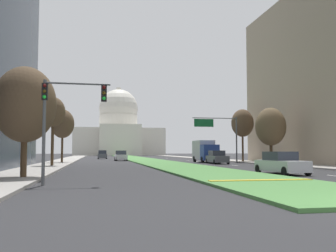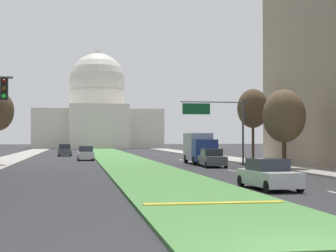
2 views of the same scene
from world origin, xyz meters
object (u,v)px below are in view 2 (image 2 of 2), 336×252
(sedan_midblock, at_px, (212,158))
(box_truck_delivery, at_px, (200,148))
(capitol_building, at_px, (97,113))
(street_tree_right_far, at_px, (253,109))
(street_tree_right_mid, at_px, (284,116))
(sedan_distant, at_px, (86,154))
(overhead_guide_sign, at_px, (219,118))
(sedan_lead_stopped, at_px, (268,175))
(sedan_far_horizon, at_px, (65,150))

(sedan_midblock, bearing_deg, box_truck_delivery, 87.41)
(capitol_building, bearing_deg, street_tree_right_far, -82.19)
(street_tree_right_mid, xyz_separation_m, sedan_distant, (-16.36, 22.06, -3.75))
(overhead_guide_sign, distance_m, sedan_lead_stopped, 25.98)
(sedan_distant, bearing_deg, sedan_lead_stopped, -76.88)
(capitol_building, xyz_separation_m, sedan_far_horizon, (-7.15, -65.79, -8.58))
(street_tree_right_mid, bearing_deg, sedan_far_horizon, 116.73)
(overhead_guide_sign, bearing_deg, street_tree_right_mid, -69.58)
(sedan_distant, bearing_deg, street_tree_right_far, -33.73)
(street_tree_right_mid, distance_m, sedan_lead_stopped, 18.42)
(sedan_lead_stopped, relative_size, box_truck_delivery, 0.75)
(sedan_lead_stopped, xyz_separation_m, sedan_midblock, (2.36, 21.58, 0.04))
(sedan_lead_stopped, bearing_deg, street_tree_right_far, 73.21)
(overhead_guide_sign, xyz_separation_m, box_truck_delivery, (-1.41, 2.66, -3.01))
(sedan_lead_stopped, distance_m, sedan_distant, 39.53)
(overhead_guide_sign, relative_size, sedan_distant, 1.56)
(capitol_building, height_order, street_tree_right_far, capitol_building)
(street_tree_right_far, bearing_deg, sedan_far_horizon, 126.01)
(street_tree_right_far, bearing_deg, overhead_guide_sign, -157.52)
(sedan_midblock, height_order, sedan_far_horizon, sedan_far_horizon)
(sedan_far_horizon, xyz_separation_m, box_truck_delivery, (14.43, -26.48, 0.84))
(street_tree_right_mid, distance_m, street_tree_right_far, 10.71)
(street_tree_right_mid, bearing_deg, sedan_lead_stopped, -114.18)
(sedan_distant, relative_size, box_truck_delivery, 0.65)
(capitol_building, relative_size, sedan_distant, 7.99)
(sedan_midblock, relative_size, box_truck_delivery, 0.74)
(street_tree_right_far, relative_size, sedan_midblock, 1.65)
(sedan_lead_stopped, xyz_separation_m, sedan_far_horizon, (-11.78, 54.50, 0.06))
(street_tree_right_far, relative_size, sedan_lead_stopped, 1.64)
(sedan_distant, bearing_deg, capitol_building, 86.96)
(sedan_lead_stopped, height_order, box_truck_delivery, box_truck_delivery)
(street_tree_right_far, xyz_separation_m, box_truck_delivery, (-5.51, 0.96, -4.08))
(capitol_building, relative_size, box_truck_delivery, 5.23)
(sedan_distant, distance_m, box_truck_delivery, 15.67)
(sedan_midblock, bearing_deg, capitol_building, 94.05)
(sedan_lead_stopped, height_order, sedan_distant, sedan_distant)
(overhead_guide_sign, distance_m, sedan_distant, 18.91)
(box_truck_delivery, bearing_deg, overhead_guide_sign, -62.01)
(capitol_building, xyz_separation_m, sedan_midblock, (6.99, -98.71, -8.60))
(capitol_building, xyz_separation_m, sedan_lead_stopped, (4.63, -120.29, -8.64))
(street_tree_right_mid, relative_size, street_tree_right_far, 0.87)
(sedan_far_horizon, bearing_deg, street_tree_right_mid, -63.27)
(overhead_guide_sign, bearing_deg, street_tree_right_far, 22.48)
(sedan_lead_stopped, distance_m, box_truck_delivery, 28.16)
(sedan_lead_stopped, bearing_deg, street_tree_right_mid, 65.82)
(street_tree_right_far, xyz_separation_m, sedan_lead_stopped, (-8.16, -27.06, -4.99))
(street_tree_right_mid, relative_size, sedan_distant, 1.64)
(overhead_guide_sign, relative_size, sedan_lead_stopped, 1.37)
(sedan_lead_stopped, relative_size, sedan_distant, 1.14)
(overhead_guide_sign, xyz_separation_m, sedan_far_horizon, (-15.84, 29.14, -3.86))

